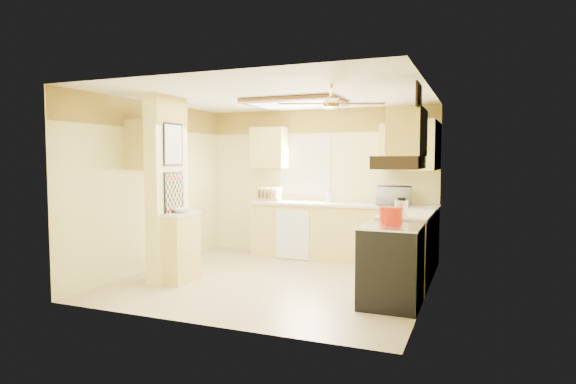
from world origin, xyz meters
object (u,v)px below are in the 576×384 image
at_px(microwave, 394,196).
at_px(dutch_oven, 391,215).
at_px(stove, 391,265).
at_px(kettle, 401,208).
at_px(bowl, 182,210).

distance_m(microwave, dutch_oven, 1.96).
xyz_separation_m(stove, kettle, (0.02, 0.57, 0.59)).
height_order(microwave, kettle, microwave).
distance_m(stove, microwave, 2.24).
height_order(microwave, bowl, microwave).
height_order(stove, microwave, microwave).
relative_size(microwave, kettle, 2.17).
relative_size(microwave, bowl, 2.30).
distance_m(bowl, kettle, 2.87).
bearing_deg(stove, microwave, 98.87).
bearing_deg(microwave, stove, 93.28).
distance_m(stove, dutch_oven, 0.58).
height_order(microwave, dutch_oven, microwave).
bearing_deg(bowl, stove, -0.49).
bearing_deg(bowl, dutch_oven, 3.33).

